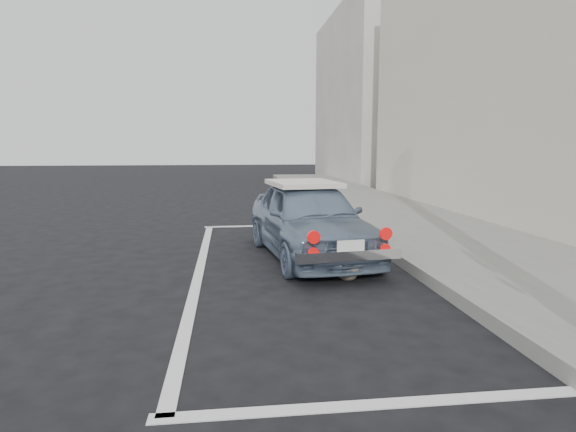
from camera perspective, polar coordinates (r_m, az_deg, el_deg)
ground at (r=3.68m, az=1.42°, el=-18.03°), size 80.00×80.00×0.00m
sidewalk at (r=6.61m, az=27.37°, el=-6.28°), size 2.80×40.00×0.15m
building_far at (r=24.36m, az=9.64°, el=13.74°), size 3.50×10.00×8.00m
pline_rear at (r=3.35m, az=11.86°, el=-20.92°), size 3.00×0.12×0.01m
pline_front at (r=9.94m, az=-1.18°, el=-1.14°), size 3.00×0.12×0.01m
pline_side at (r=6.48m, az=-10.47°, el=-6.39°), size 0.12×7.00×0.01m
retro_coupe at (r=7.08m, az=2.53°, el=-0.32°), size 1.75×3.47×1.13m
cat at (r=5.94m, az=7.07°, el=-6.39°), size 0.31×0.54×0.29m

